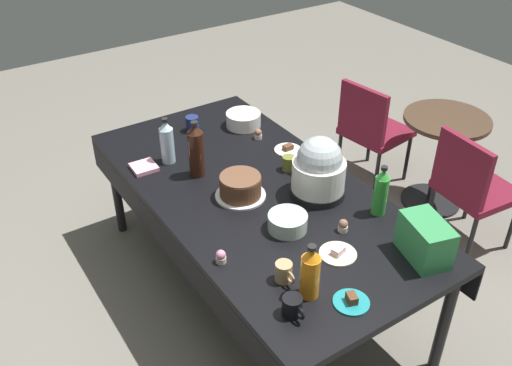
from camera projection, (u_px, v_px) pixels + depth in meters
ground at (256, 289)px, 3.53m from camera, size 9.00×9.00×0.00m
potluck_table at (256, 200)px, 3.15m from camera, size 2.20×1.10×0.75m
frosted_layer_cake at (240, 187)px, 3.03m from camera, size 0.28×0.28×0.13m
slow_cooker at (319, 170)px, 3.00m from camera, size 0.30×0.30×0.35m
glass_salad_bowl at (288, 222)px, 2.81m from camera, size 0.20×0.20×0.08m
ceramic_snack_bowl at (243, 120)px, 3.71m from camera, size 0.23×0.23×0.09m
dessert_plate_cream at (338, 253)px, 2.67m from camera, size 0.18×0.18×0.04m
dessert_plate_white at (288, 149)px, 3.47m from camera, size 0.17×0.17×0.04m
dessert_plate_teal at (351, 301)px, 2.40m from camera, size 0.16×0.16×0.05m
cupcake_cocoa at (221, 257)px, 2.61m from camera, size 0.05×0.05×0.07m
cupcake_mint at (258, 134)px, 3.58m from camera, size 0.05×0.05×0.07m
cupcake_rose at (343, 226)px, 2.80m from camera, size 0.05×0.05×0.07m
soda_bottle_lime_soda at (381, 192)px, 2.87m from camera, size 0.07×0.07×0.28m
soda_bottle_cola at (196, 151)px, 3.16m from camera, size 0.09×0.09×0.34m
soda_bottle_orange_juice at (310, 273)px, 2.38m from camera, size 0.09×0.09×0.27m
soda_bottle_water at (167, 142)px, 3.29m from camera, size 0.08×0.08×0.29m
coffee_mug_navy at (193, 124)px, 3.66m from camera, size 0.13×0.08×0.10m
coffee_mug_black at (293, 306)px, 2.34m from camera, size 0.13×0.09×0.09m
coffee_mug_olive at (289, 163)px, 3.27m from camera, size 0.11×0.07×0.09m
coffee_mug_tan at (284, 272)px, 2.50m from camera, size 0.12×0.08×0.09m
soda_carton at (425, 240)px, 2.61m from camera, size 0.29×0.22×0.20m
paper_napkin_stack at (144, 167)px, 3.29m from camera, size 0.15×0.15×0.02m
maroon_chair_left at (371, 127)px, 4.27m from camera, size 0.49×0.49×0.85m
maroon_chair_right at (471, 185)px, 3.62m from camera, size 0.48×0.48×0.85m
round_cafe_table at (442, 145)px, 4.03m from camera, size 0.60×0.60×0.72m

